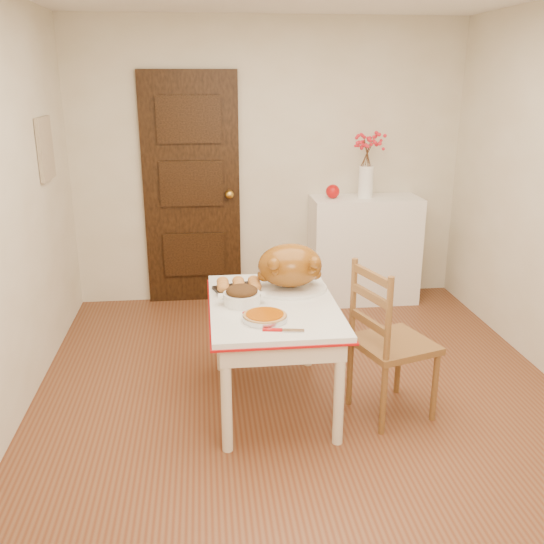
{
  "coord_description": "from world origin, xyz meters",
  "views": [
    {
      "loc": [
        -0.6,
        -3.38,
        2.0
      ],
      "look_at": [
        -0.2,
        0.06,
        0.87
      ],
      "focal_mm": 39.59,
      "sensor_mm": 36.0,
      "label": 1
    }
  ],
  "objects": [
    {
      "name": "carving_knife",
      "position": [
        -0.32,
        -0.23,
        0.69
      ],
      "size": [
        0.19,
        0.21,
        0.01
      ],
      "primitive_type": null,
      "rotation": [
        0.0,
        0.0,
        -0.88
      ],
      "color": "silver",
      "rests_on": "kitchen_table"
    },
    {
      "name": "shaker_pair",
      "position": [
        0.08,
        0.42,
        0.73
      ],
      "size": [
        0.09,
        0.04,
        0.09
      ],
      "primitive_type": null,
      "rotation": [
        0.0,
        0.0,
        0.09
      ],
      "color": "white",
      "rests_on": "kitchen_table"
    },
    {
      "name": "turkey_platter",
      "position": [
        -0.07,
        0.22,
        0.84
      ],
      "size": [
        0.54,
        0.46,
        0.3
      ],
      "primitive_type": null,
      "rotation": [
        0.0,
        0.0,
        -0.17
      ],
      "color": "brown",
      "rests_on": "kitchen_table"
    },
    {
      "name": "stuffing_dish",
      "position": [
        -0.39,
        0.01,
        0.74
      ],
      "size": [
        0.3,
        0.24,
        0.11
      ],
      "primitive_type": null,
      "rotation": [
        0.0,
        0.0,
        0.06
      ],
      "color": "#4F3014",
      "rests_on": "kitchen_table"
    },
    {
      "name": "kitchen_table",
      "position": [
        -0.2,
        0.01,
        0.34
      ],
      "size": [
        0.79,
        1.15,
        0.69
      ],
      "primitive_type": null,
      "color": "white",
      "rests_on": "floor"
    },
    {
      "name": "pie_server",
      "position": [
        -0.19,
        -0.42,
        0.69
      ],
      "size": [
        0.23,
        0.1,
        0.01
      ],
      "primitive_type": null,
      "rotation": [
        0.0,
        0.0,
        -0.16
      ],
      "color": "silver",
      "rests_on": "kitchen_table"
    },
    {
      "name": "sideboard",
      "position": [
        0.85,
        1.78,
        0.49
      ],
      "size": [
        0.97,
        0.43,
        0.97
      ],
      "primitive_type": "cube",
      "color": "white",
      "rests_on": "floor"
    },
    {
      "name": "apple",
      "position": [
        0.54,
        1.78,
        1.03
      ],
      "size": [
        0.12,
        0.12,
        0.12
      ],
      "primitive_type": "sphere",
      "color": "#AC0B0C",
      "rests_on": "sideboard"
    },
    {
      "name": "berry_vase",
      "position": [
        0.84,
        1.78,
        1.26
      ],
      "size": [
        0.3,
        0.3,
        0.58
      ],
      "primitive_type": null,
      "color": "white",
      "rests_on": "sideboard"
    },
    {
      "name": "wall_front",
      "position": [
        0.0,
        -2.0,
        1.25
      ],
      "size": [
        3.5,
        0.0,
        2.5
      ],
      "primitive_type": "cube",
      "color": "beige",
      "rests_on": "ground"
    },
    {
      "name": "drinking_glass",
      "position": [
        -0.12,
        0.48,
        0.74
      ],
      "size": [
        0.06,
        0.06,
        0.11
      ],
      "primitive_type": "cylinder",
      "rotation": [
        0.0,
        0.0,
        -0.02
      ],
      "color": "white",
      "rests_on": "kitchen_table"
    },
    {
      "name": "rolls_tray",
      "position": [
        -0.39,
        0.24,
        0.72
      ],
      "size": [
        0.34,
        0.3,
        0.08
      ],
      "primitive_type": null,
      "rotation": [
        0.0,
        0.0,
        0.31
      ],
      "color": "#B56D2A",
      "rests_on": "kitchen_table"
    },
    {
      "name": "wall_back",
      "position": [
        0.0,
        2.0,
        1.25
      ],
      "size": [
        3.5,
        0.0,
        2.5
      ],
      "primitive_type": "cube",
      "color": "beige",
      "rests_on": "ground"
    },
    {
      "name": "pumpkin_pie",
      "position": [
        -0.28,
        -0.26,
        0.71
      ],
      "size": [
        0.31,
        0.31,
        0.05
      ],
      "primitive_type": "cylinder",
      "rotation": [
        0.0,
        0.0,
        0.25
      ],
      "color": "#973F00",
      "rests_on": "kitchen_table"
    },
    {
      "name": "chair_oak",
      "position": [
        0.51,
        -0.19,
        0.49
      ],
      "size": [
        0.54,
        0.54,
        0.97
      ],
      "primitive_type": null,
      "rotation": [
        0.0,
        0.0,
        1.88
      ],
      "color": "brown",
      "rests_on": "floor"
    },
    {
      "name": "door_back",
      "position": [
        -0.7,
        1.97,
        1.03
      ],
      "size": [
        0.85,
        0.06,
        2.06
      ],
      "primitive_type": "cube",
      "color": "black",
      "rests_on": "ground"
    },
    {
      "name": "photo_board",
      "position": [
        -1.73,
        1.2,
        1.5
      ],
      "size": [
        0.03,
        0.35,
        0.45
      ],
      "primitive_type": "cube",
      "color": "#C1BB99",
      "rests_on": "ground"
    },
    {
      "name": "floor",
      "position": [
        0.0,
        0.0,
        0.0
      ],
      "size": [
        3.5,
        4.0,
        0.0
      ],
      "primitive_type": "cube",
      "color": "#5C2A15",
      "rests_on": "ground"
    }
  ]
}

